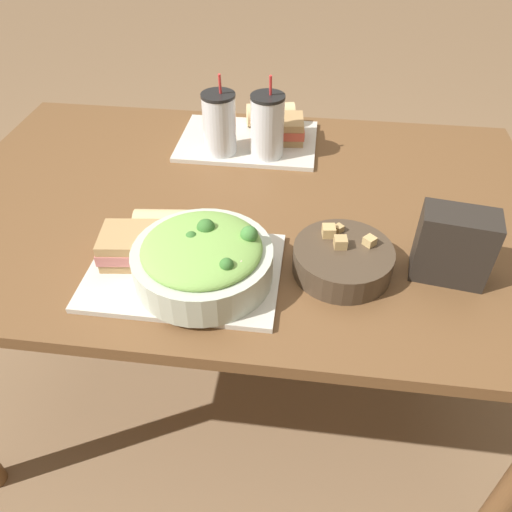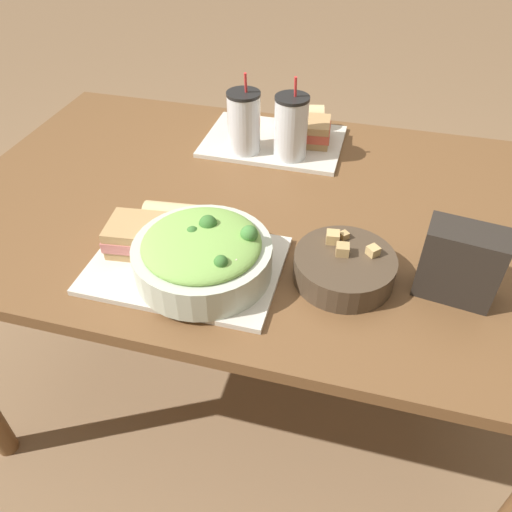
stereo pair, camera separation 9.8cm
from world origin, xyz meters
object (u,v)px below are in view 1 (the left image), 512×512
object	(u,v)px
sandwich_near	(132,246)
drink_cup_dark	(220,125)
salad_bowl	(203,258)
baguette_far	(271,114)
chip_bag	(454,246)
soup_bowl	(343,259)
baguette_near	(172,225)
sandwich_far	(282,129)
drink_cup_red	(267,128)

from	to	relation	value
sandwich_near	drink_cup_dark	size ratio (longest dim) A/B	0.62
salad_bowl	baguette_far	bearing A→B (deg)	84.79
drink_cup_dark	chip_bag	distance (m)	0.68
soup_bowl	chip_bag	bearing A→B (deg)	3.88
baguette_near	baguette_far	size ratio (longest dim) A/B	1.05
salad_bowl	sandwich_near	bearing A→B (deg)	167.08
salad_bowl	sandwich_far	distance (m)	0.60
sandwich_far	drink_cup_red	bearing A→B (deg)	-114.25
baguette_near	chip_bag	bearing A→B (deg)	-99.48
baguette_near	drink_cup_red	bearing A→B (deg)	-28.89
baguette_near	drink_cup_red	xyz separation A→B (m)	(0.16, 0.38, 0.05)
baguette_far	drink_cup_dark	distance (m)	0.22
soup_bowl	baguette_near	distance (m)	0.37
soup_bowl	sandwich_near	distance (m)	0.43
drink_cup_dark	chip_bag	size ratio (longest dim) A/B	1.43
sandwich_near	baguette_near	bearing A→B (deg)	43.88
sandwich_far	drink_cup_red	size ratio (longest dim) A/B	0.62
sandwich_far	baguette_far	bearing A→B (deg)	107.67
salad_bowl	soup_bowl	bearing A→B (deg)	13.53
baguette_near	drink_cup_red	size ratio (longest dim) A/B	0.72
salad_bowl	chip_bag	bearing A→B (deg)	9.40
salad_bowl	baguette_far	xyz separation A→B (m)	(0.06, 0.68, -0.02)
sandwich_near	soup_bowl	bearing A→B (deg)	-2.83
baguette_near	drink_cup_dark	xyz separation A→B (m)	(0.03, 0.38, 0.04)
baguette_near	drink_cup_red	distance (m)	0.42
salad_bowl	drink_cup_red	world-z (taller)	drink_cup_red
soup_bowl	drink_cup_red	distance (m)	0.48
salad_bowl	baguette_near	xyz separation A→B (m)	(-0.09, 0.11, -0.02)
salad_bowl	chip_bag	xyz separation A→B (m)	(0.48, 0.08, 0.02)
sandwich_far	drink_cup_red	distance (m)	0.11
baguette_far	drink_cup_dark	xyz separation A→B (m)	(-0.12, -0.18, 0.04)
baguette_far	sandwich_far	bearing A→B (deg)	-168.73
baguette_far	drink_cup_red	xyz separation A→B (m)	(0.01, -0.18, 0.05)
baguette_near	sandwich_far	distance (m)	0.51
baguette_far	drink_cup_red	size ratio (longest dim) A/B	0.69
sandwich_near	chip_bag	distance (m)	0.64
soup_bowl	drink_cup_dark	xyz separation A→B (m)	(-0.33, 0.43, 0.06)
drink_cup_dark	drink_cup_red	bearing A→B (deg)	0.00
sandwich_near	drink_cup_red	bearing A→B (deg)	57.17
baguette_near	chip_bag	xyz separation A→B (m)	(0.57, -0.04, 0.03)
sandwich_far	baguette_far	distance (m)	0.09
sandwich_far	sandwich_near	bearing A→B (deg)	-120.82
sandwich_far	baguette_far	size ratio (longest dim) A/B	0.90
chip_bag	drink_cup_red	bearing A→B (deg)	142.89
sandwich_near	drink_cup_red	distance (m)	0.52
baguette_far	chip_bag	distance (m)	0.73
soup_bowl	drink_cup_red	xyz separation A→B (m)	(-0.20, 0.43, 0.06)
chip_bag	sandwich_near	bearing A→B (deg)	-167.66
sandwich_near	baguette_far	world-z (taller)	baguette_far
sandwich_far	chip_bag	size ratio (longest dim) A/B	0.89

